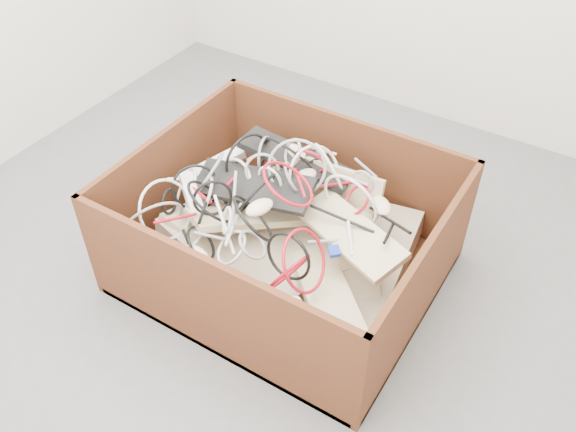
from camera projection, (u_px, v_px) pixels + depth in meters
The scene contains 8 objects.
ground at pixel (255, 263), 2.63m from camera, with size 3.00×3.00×0.00m, color #58585B.
cardboard_box at pixel (282, 248), 2.52m from camera, with size 1.18×0.99×0.51m.
keyboard_pile at pixel (292, 223), 2.41m from camera, with size 1.08×0.89×0.38m.
mice_scatter at pixel (276, 219), 2.29m from camera, with size 0.76×0.79×0.22m.
power_strip_left at pixel (212, 166), 2.57m from camera, with size 0.29×0.05×0.04m, color silver.
power_strip_right at pixel (193, 200), 2.40m from camera, with size 0.27×0.05×0.04m, color silver.
vga_plug at pixel (334, 251), 2.22m from camera, with size 0.04×0.04×0.02m, color #0B24AD.
cable_tangle at pixel (257, 195), 2.35m from camera, with size 1.03×0.84×0.48m.
Camera 1 is at (1.08, -1.47, 1.91)m, focal length 38.37 mm.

